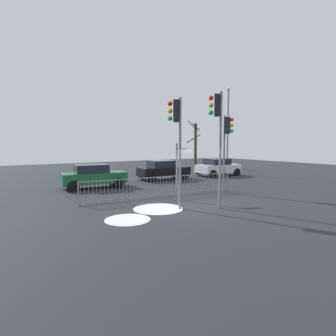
% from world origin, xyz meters
% --- Properties ---
extents(ground_plane, '(60.00, 60.00, 0.00)m').
position_xyz_m(ground_plane, '(0.00, 0.00, 0.00)').
color(ground_plane, '#26282D').
extents(traffic_light_mid_right, '(0.47, 0.46, 4.88)m').
position_xyz_m(traffic_light_mid_right, '(0.55, -0.91, 3.57)').
color(traffic_light_mid_right, slate).
rests_on(traffic_light_mid_right, ground).
extents(traffic_light_rear_left, '(0.38, 0.54, 4.28)m').
position_xyz_m(traffic_light_rear_left, '(3.47, 1.43, 3.14)').
color(traffic_light_rear_left, slate).
rests_on(traffic_light_rear_left, ground).
extents(traffic_light_foreground_right, '(0.48, 0.45, 4.63)m').
position_xyz_m(traffic_light_foreground_right, '(-0.94, -0.08, 3.39)').
color(traffic_light_foreground_right, slate).
rests_on(traffic_light_foreground_right, ground).
extents(direction_sign_post, '(0.74, 0.34, 2.76)m').
position_xyz_m(direction_sign_post, '(0.23, 1.45, 1.56)').
color(direction_sign_post, slate).
rests_on(direction_sign_post, ground).
extents(pedestrian_guard_railing, '(8.53, 0.74, 1.07)m').
position_xyz_m(pedestrian_guard_railing, '(-0.01, 2.40, 0.55)').
color(pedestrian_guard_railing, slate).
rests_on(pedestrian_guard_railing, ground).
extents(car_green_far, '(3.96, 2.27, 1.47)m').
position_xyz_m(car_green_far, '(-2.10, 7.21, 0.77)').
color(car_green_far, '#195933').
rests_on(car_green_far, ground).
extents(car_black_trailing, '(3.94, 2.21, 1.47)m').
position_xyz_m(car_black_trailing, '(3.58, 8.13, 0.77)').
color(car_black_trailing, black).
rests_on(car_black_trailing, ground).
extents(car_white_near, '(3.81, 1.95, 1.47)m').
position_xyz_m(car_white_near, '(8.86, 7.75, 0.77)').
color(car_white_near, silver).
rests_on(car_white_near, ground).
extents(street_lamp, '(0.36, 0.36, 7.65)m').
position_xyz_m(street_lamp, '(10.30, 8.12, 4.61)').
color(street_lamp, slate).
rests_on(street_lamp, ground).
extents(bare_tree_left, '(1.85, 1.75, 5.33)m').
position_xyz_m(bare_tree_left, '(12.34, 15.16, 2.65)').
color(bare_tree_left, '#473828').
rests_on(bare_tree_left, ground).
extents(snow_patch_kerb, '(1.66, 1.66, 0.01)m').
position_xyz_m(snow_patch_kerb, '(-3.39, -0.50, 0.01)').
color(snow_patch_kerb, white).
rests_on(snow_patch_kerb, ground).
extents(snow_patch_island, '(2.09, 2.09, 0.01)m').
position_xyz_m(snow_patch_island, '(-1.60, 0.32, 0.01)').
color(snow_patch_island, white).
rests_on(snow_patch_island, ground).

